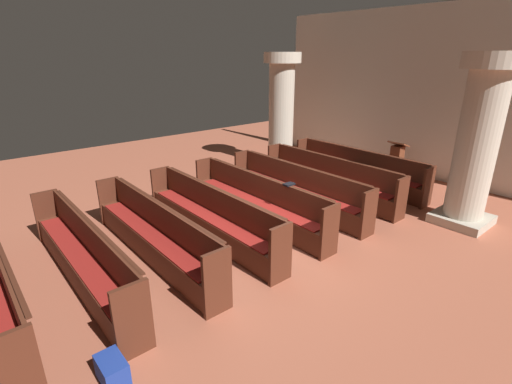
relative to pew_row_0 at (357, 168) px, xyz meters
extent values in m
plane|color=#AD5B42|center=(0.60, -3.89, -0.49)|extent=(19.20, 19.20, 0.00)
cube|color=silver|center=(0.60, 2.19, 1.76)|extent=(10.00, 0.16, 4.50)
cube|color=#562819|center=(0.00, -0.03, -0.08)|extent=(3.76, 0.38, 0.05)
cube|color=#562819|center=(0.00, 0.14, 0.20)|extent=(3.76, 0.04, 0.51)
cube|color=#492215|center=(0.00, 0.19, 0.44)|extent=(3.61, 0.06, 0.02)
cube|color=#4E2416|center=(-1.91, -0.03, -0.02)|extent=(0.06, 0.44, 0.95)
cube|color=#4E2416|center=(1.91, -0.03, -0.02)|extent=(0.06, 0.44, 0.95)
cube|color=#522618|center=(0.00, -0.20, -0.29)|extent=(3.76, 0.03, 0.38)
cube|color=maroon|center=(0.00, -0.05, -0.04)|extent=(3.46, 0.32, 0.03)
cube|color=#562819|center=(0.00, -1.17, -0.08)|extent=(3.76, 0.38, 0.05)
cube|color=#562819|center=(0.00, -1.00, 0.20)|extent=(3.76, 0.04, 0.51)
cube|color=#492215|center=(0.00, -0.96, 0.44)|extent=(3.61, 0.06, 0.02)
cube|color=#4E2416|center=(-1.91, -1.17, -0.02)|extent=(0.06, 0.44, 0.95)
cube|color=#4E2416|center=(1.91, -1.17, -0.02)|extent=(0.06, 0.44, 0.95)
cube|color=#522618|center=(0.00, -1.35, -0.29)|extent=(3.76, 0.03, 0.38)
cube|color=maroon|center=(0.00, -1.19, -0.04)|extent=(3.46, 0.32, 0.03)
cube|color=#562819|center=(0.00, -2.32, -0.08)|extent=(3.76, 0.38, 0.05)
cube|color=#562819|center=(0.00, -2.15, 0.20)|extent=(3.76, 0.04, 0.51)
cube|color=#492215|center=(0.00, -2.10, 0.44)|extent=(3.61, 0.06, 0.02)
cube|color=#4E2416|center=(-1.91, -2.32, -0.02)|extent=(0.06, 0.44, 0.95)
cube|color=#4E2416|center=(1.91, -2.32, -0.02)|extent=(0.06, 0.44, 0.95)
cube|color=#522618|center=(0.00, -2.49, -0.29)|extent=(3.76, 0.03, 0.38)
cube|color=maroon|center=(0.00, -2.34, -0.04)|extent=(3.46, 0.32, 0.03)
cube|color=#562819|center=(0.00, -3.46, -0.08)|extent=(3.76, 0.38, 0.05)
cube|color=#562819|center=(0.00, -3.29, 0.20)|extent=(3.76, 0.04, 0.51)
cube|color=#492215|center=(0.00, -3.25, 0.44)|extent=(3.61, 0.06, 0.02)
cube|color=#4E2416|center=(-1.91, -3.46, -0.02)|extent=(0.06, 0.44, 0.95)
cube|color=#4E2416|center=(1.91, -3.46, -0.02)|extent=(0.06, 0.44, 0.95)
cube|color=#522618|center=(0.00, -3.64, -0.29)|extent=(3.76, 0.03, 0.38)
cube|color=maroon|center=(0.00, -3.48, -0.04)|extent=(3.46, 0.32, 0.03)
cube|color=#562819|center=(0.00, -4.61, -0.08)|extent=(3.76, 0.38, 0.05)
cube|color=#562819|center=(0.00, -4.44, 0.20)|extent=(3.76, 0.04, 0.51)
cube|color=#492215|center=(0.00, -4.39, 0.44)|extent=(3.61, 0.06, 0.02)
cube|color=#4E2416|center=(-1.91, -4.61, -0.02)|extent=(0.06, 0.44, 0.95)
cube|color=#4E2416|center=(1.91, -4.61, -0.02)|extent=(0.06, 0.44, 0.95)
cube|color=#522618|center=(0.00, -4.78, -0.29)|extent=(3.76, 0.03, 0.38)
cube|color=maroon|center=(0.00, -4.63, -0.04)|extent=(3.46, 0.32, 0.03)
cube|color=#562819|center=(0.00, -5.75, -0.08)|extent=(3.76, 0.38, 0.05)
cube|color=#562819|center=(0.00, -5.58, 0.20)|extent=(3.76, 0.04, 0.51)
cube|color=#492215|center=(0.00, -5.54, 0.44)|extent=(3.61, 0.06, 0.02)
cube|color=#4E2416|center=(-1.91, -5.75, -0.02)|extent=(0.06, 0.44, 0.95)
cube|color=#4E2416|center=(1.91, -5.75, -0.02)|extent=(0.06, 0.44, 0.95)
cube|color=#522618|center=(0.00, -5.93, -0.29)|extent=(3.76, 0.03, 0.38)
cube|color=maroon|center=(0.00, -5.77, -0.04)|extent=(3.46, 0.32, 0.03)
cube|color=#562819|center=(0.00, -6.89, -0.08)|extent=(3.76, 0.38, 0.05)
cube|color=#562819|center=(0.00, -6.73, 0.20)|extent=(3.76, 0.04, 0.51)
cube|color=#492215|center=(0.00, -6.68, 0.44)|extent=(3.61, 0.06, 0.02)
cube|color=#4E2416|center=(-1.91, -6.89, -0.02)|extent=(0.06, 0.44, 0.95)
cube|color=#4E2416|center=(1.91, -6.89, -0.02)|extent=(0.06, 0.44, 0.95)
cube|color=#522618|center=(0.00, -7.07, -0.29)|extent=(3.76, 0.03, 0.38)
cube|color=maroon|center=(0.00, -6.91, -0.04)|extent=(3.46, 0.32, 0.03)
cube|color=#562819|center=(0.00, -7.87, 0.20)|extent=(3.76, 0.05, 0.51)
cube|color=#4E2416|center=(1.91, -8.04, -0.02)|extent=(0.06, 0.44, 0.95)
cube|color=#B6AD9A|center=(2.80, -0.27, -0.40)|extent=(1.01, 1.01, 0.18)
cylinder|color=beige|center=(2.80, -0.27, 1.12)|extent=(0.75, 0.75, 2.86)
cylinder|color=beige|center=(2.80, -0.27, 2.69)|extent=(1.08, 1.08, 0.30)
cube|color=#B6AD9A|center=(-2.75, -0.12, -0.40)|extent=(1.01, 1.01, 0.18)
cylinder|color=beige|center=(-2.75, -0.12, 1.12)|extent=(0.75, 0.75, 2.86)
cylinder|color=beige|center=(-2.75, -0.12, 2.69)|extent=(1.08, 1.08, 0.30)
cube|color=#562B1A|center=(0.39, 1.26, -0.46)|extent=(0.45, 0.45, 0.06)
cube|color=brown|center=(0.39, 1.26, -0.02)|extent=(0.28, 0.28, 0.95)
cube|color=brown|center=(0.39, 1.26, 0.52)|extent=(0.48, 0.35, 0.15)
cube|color=black|center=(0.72, -3.25, 0.47)|extent=(0.14, 0.21, 0.03)
cube|color=navy|center=(2.09, -7.25, -0.36)|extent=(0.40, 0.25, 0.28)
camera|label=1|loc=(5.40, -8.05, 2.80)|focal=26.12mm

